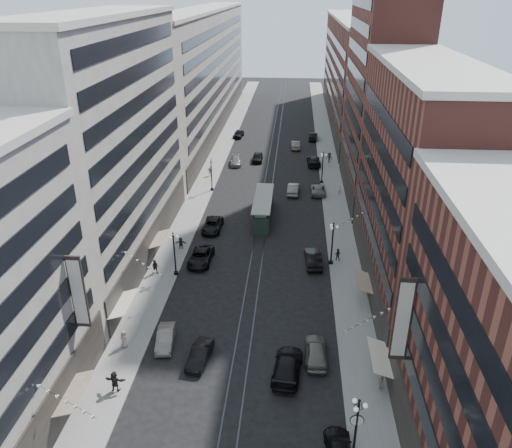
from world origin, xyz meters
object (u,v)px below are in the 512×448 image
(pedestrian_2, at_px, (155,267))
(car_8, at_px, (236,161))
(car_5, at_px, (200,354))
(car_7, at_px, (212,225))
(pedestrian_6, at_px, (210,171))
(pedestrian_extra_0, at_px, (115,381))
(lamppost_sw_far, at_px, (174,252))
(lamppost_se_near, at_px, (356,426))
(pedestrian_1, at_px, (124,339))
(car_6, at_px, (288,366))
(car_11, at_px, (318,190))
(car_1, at_px, (165,338))
(lamppost_se_far, at_px, (332,242))
(car_9, at_px, (238,134))
(car_4, at_px, (316,351))
(pedestrian_8, at_px, (339,190))
(car_extra_0, at_px, (293,189))
(car_2, at_px, (201,257))
(pedestrian_7, at_px, (337,254))
(car_extra_1, at_px, (313,136))
(car_12, at_px, (314,161))
(streetcar, at_px, (263,209))
(lamppost_sw_mid, at_px, (211,173))
(car_extra_2, at_px, (318,190))
(pedestrian_5, at_px, (181,243))
(pedestrian_9, at_px, (329,158))
(pedestrian_4, at_px, (381,380))
(car_14, at_px, (295,145))
(car_10, at_px, (313,258))
(lamppost_se_mid, at_px, (323,166))

(pedestrian_2, distance_m, car_8, 41.15)
(car_5, xyz_separation_m, car_7, (-3.11, 26.88, 0.02))
(pedestrian_6, bearing_deg, car_7, 106.99)
(pedestrian_extra_0, bearing_deg, lamppost_sw_far, -88.67)
(lamppost_se_near, xyz_separation_m, car_5, (-12.89, 9.44, -2.49))
(pedestrian_1, bearing_deg, car_6, -165.43)
(pedestrian_2, relative_size, car_8, 0.36)
(car_11, bearing_deg, car_1, 67.46)
(lamppost_se_far, height_order, car_9, lamppost_se_far)
(car_4, xyz_separation_m, pedestrian_8, (4.98, 40.38, 0.05))
(car_extra_0, relative_size, pedestrian_extra_0, 2.58)
(car_2, xyz_separation_m, pedestrian_8, (18.63, 23.69, 0.12))
(pedestrian_7, relative_size, car_extra_1, 0.31)
(pedestrian_2, xyz_separation_m, car_12, (19.69, 41.77, -0.18))
(lamppost_se_far, relative_size, car_12, 0.93)
(car_5, distance_m, car_8, 55.49)
(lamppost_se_near, bearing_deg, streetcar, 102.69)
(lamppost_sw_mid, height_order, car_2, lamppost_sw_mid)
(lamppost_se_near, distance_m, car_11, 51.26)
(pedestrian_6, bearing_deg, car_extra_2, 166.61)
(pedestrian_5, height_order, pedestrian_7, same)
(pedestrian_2, relative_size, pedestrian_9, 0.92)
(pedestrian_2, relative_size, pedestrian_8, 1.19)
(lamppost_sw_mid, relative_size, pedestrian_9, 2.84)
(car_8, distance_m, car_extra_2, 20.64)
(pedestrian_6, bearing_deg, pedestrian_extra_0, 97.51)
(lamppost_sw_far, distance_m, car_6, 20.77)
(car_6, relative_size, pedestrian_4, 3.33)
(car_1, bearing_deg, lamppost_se_near, -41.45)
(car_2, height_order, car_12, car_12)
(car_8, relative_size, car_12, 0.83)
(car_14, height_order, pedestrian_6, pedestrian_6)
(lamppost_se_far, height_order, car_8, lamppost_se_far)
(car_5, xyz_separation_m, car_10, (10.69, 18.43, 0.13))
(car_6, bearing_deg, car_11, -89.34)
(car_2, relative_size, car_extra_0, 1.12)
(car_10, bearing_deg, car_5, 55.83)
(lamppost_se_far, bearing_deg, car_9, 107.46)
(car_extra_0, bearing_deg, lamppost_se_mid, -131.13)
(car_10, bearing_deg, car_6, 78.03)
(lamppost_se_near, relative_size, car_1, 1.26)
(lamppost_sw_far, height_order, pedestrian_6, lamppost_sw_far)
(lamppost_sw_far, bearing_deg, pedestrian_4, -38.43)
(lamppost_sw_mid, relative_size, car_4, 1.11)
(lamppost_se_near, height_order, car_14, lamppost_se_near)
(car_2, distance_m, car_extra_1, 57.94)
(lamppost_sw_mid, distance_m, car_2, 24.00)
(car_10, height_order, pedestrian_7, car_10)
(lamppost_se_near, height_order, car_1, lamppost_se_near)
(car_1, xyz_separation_m, car_9, (-1.02, 72.43, 0.08))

